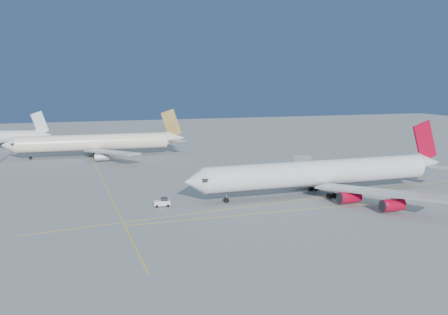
{
  "coord_description": "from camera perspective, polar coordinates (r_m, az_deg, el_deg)",
  "views": [
    {
      "loc": [
        -51.61,
        -109.55,
        28.01
      ],
      "look_at": [
        -8.12,
        19.93,
        7.0
      ],
      "focal_mm": 40.0,
      "sensor_mm": 36.0,
      "label": 1
    }
  ],
  "objects": [
    {
      "name": "airliner_virgin",
      "position": [
        126.41,
        11.43,
        -1.75
      ],
      "size": [
        71.93,
        64.72,
        17.77
      ],
      "rotation": [
        0.0,
        0.0,
        0.02
      ],
      "color": "white",
      "rests_on": "ground"
    },
    {
      "name": "pushback_tug",
      "position": [
        113.64,
        -7.05,
        -5.11
      ],
      "size": [
        3.7,
        2.46,
        2.0
      ],
      "rotation": [
        0.0,
        0.0,
        -0.09
      ],
      "color": "white",
      "rests_on": "ground"
    },
    {
      "name": "taxiway_lines",
      "position": [
        124.81,
        -0.88,
        -4.22
      ],
      "size": [
        118.86,
        140.0,
        0.02
      ],
      "color": "yellow",
      "rests_on": "ground"
    },
    {
      "name": "ground",
      "position": [
        124.3,
        6.51,
        -4.34
      ],
      "size": [
        500.0,
        500.0,
        0.0
      ],
      "primitive_type": "plane",
      "color": "slate",
      "rests_on": "ground"
    },
    {
      "name": "airliner_etihad",
      "position": [
        191.79,
        -14.22,
        1.67
      ],
      "size": [
        66.5,
        61.52,
        17.38
      ],
      "rotation": [
        0.0,
        0.0,
        -0.03
      ],
      "color": "#ECE3C9",
      "rests_on": "ground"
    }
  ]
}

